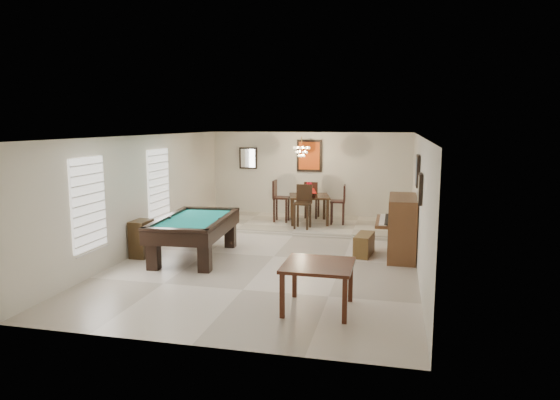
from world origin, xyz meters
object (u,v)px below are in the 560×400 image
at_px(piano_bench, 364,245).
at_px(dining_chair_east, 338,204).
at_px(dining_table, 309,207).
at_px(dining_chair_south, 303,207).
at_px(chandelier, 302,148).
at_px(dining_chair_west, 281,201).
at_px(dining_chair_north, 312,200).
at_px(pool_table, 195,238).
at_px(flower_vase, 309,186).
at_px(square_table, 318,287).
at_px(apothecary_chest, 141,239).
at_px(upright_piano, 395,227).

bearing_deg(piano_bench, dining_chair_east, 108.40).
height_order(dining_table, dining_chair_south, dining_chair_south).
bearing_deg(chandelier, dining_chair_south, -76.70).
relative_size(dining_chair_west, dining_chair_east, 1.08).
bearing_deg(dining_chair_north, pool_table, 71.63).
distance_m(flower_vase, chandelier, 1.08).
relative_size(piano_bench, flower_vase, 3.14).
distance_m(square_table, dining_chair_south, 5.48).
distance_m(apothecary_chest, dining_table, 4.92).
bearing_deg(dining_chair_south, dining_table, 90.65).
distance_m(dining_chair_south, chandelier, 1.69).
distance_m(upright_piano, dining_chair_west, 4.08).
bearing_deg(chandelier, dining_chair_east, 3.22).
height_order(pool_table, dining_chair_west, dining_chair_west).
height_order(dining_chair_west, dining_chair_east, dining_chair_west).
relative_size(pool_table, dining_chair_west, 2.16).
distance_m(square_table, dining_chair_north, 6.98).
bearing_deg(piano_bench, pool_table, -163.95).
bearing_deg(piano_bench, square_table, -98.19).
bearing_deg(apothecary_chest, dining_chair_east, 45.98).
bearing_deg(pool_table, apothecary_chest, -174.12).
bearing_deg(dining_chair_south, dining_chair_east, 47.09).
xyz_separation_m(pool_table, chandelier, (1.63, 3.65, 1.78)).
bearing_deg(dining_chair_north, square_table, 103.87).
xyz_separation_m(pool_table, upright_piano, (4.17, 1.05, 0.24)).
bearing_deg(flower_vase, piano_bench, -57.85).
relative_size(square_table, dining_chair_south, 0.93).
relative_size(pool_table, piano_bench, 2.99).
xyz_separation_m(apothecary_chest, dining_chair_north, (2.95, 4.66, 0.26)).
bearing_deg(dining_chair_south, dining_chair_north, 93.65).
relative_size(upright_piano, chandelier, 2.63).
height_order(flower_vase, dining_chair_north, flower_vase).
bearing_deg(pool_table, piano_bench, 11.73).
relative_size(flower_vase, dining_chair_west, 0.23).
height_order(piano_bench, dining_chair_west, dining_chair_west).
xyz_separation_m(upright_piano, dining_table, (-2.33, 2.65, -0.09)).
distance_m(pool_table, chandelier, 4.38).
relative_size(apothecary_chest, dining_chair_east, 0.74).
bearing_deg(dining_chair_east, apothecary_chest, -47.93).
distance_m(pool_table, dining_chair_east, 4.56).
xyz_separation_m(pool_table, dining_chair_west, (1.06, 3.70, 0.28)).
relative_size(square_table, chandelier, 1.77).
bearing_deg(flower_vase, dining_table, 0.00).
distance_m(upright_piano, chandelier, 3.95).
bearing_deg(apothecary_chest, dining_table, 52.55).
height_order(piano_bench, flower_vase, flower_vase).
height_order(pool_table, dining_chair_east, dining_chair_east).
xyz_separation_m(square_table, piano_bench, (0.49, 3.42, -0.13)).
relative_size(flower_vase, dining_chair_north, 0.25).
height_order(dining_table, flower_vase, flower_vase).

